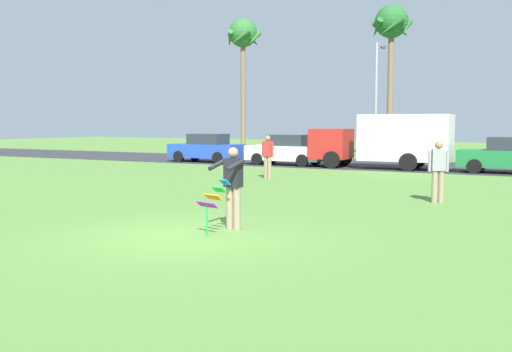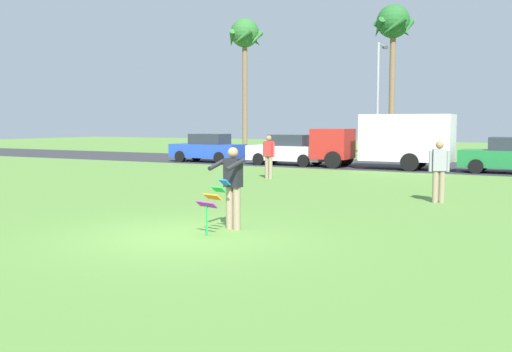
% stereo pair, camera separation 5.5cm
% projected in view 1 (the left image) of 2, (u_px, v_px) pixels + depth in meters
% --- Properties ---
extents(ground_plane, '(120.00, 120.00, 0.00)m').
position_uv_depth(ground_plane, '(185.00, 236.00, 11.74)').
color(ground_plane, '#568438').
extents(road_strip, '(120.00, 8.00, 0.01)m').
position_uv_depth(road_strip, '(424.00, 166.00, 30.14)').
color(road_strip, '#2D2D33').
rests_on(road_strip, ground).
extents(person_kite_flyer, '(0.57, 0.68, 1.73)m').
position_uv_depth(person_kite_flyer, '(233.00, 185.00, 12.36)').
color(person_kite_flyer, gray).
rests_on(person_kite_flyer, ground).
extents(kite_held, '(0.53, 0.70, 1.10)m').
position_uv_depth(kite_held, '(213.00, 199.00, 11.82)').
color(kite_held, blue).
rests_on(kite_held, ground).
extents(parked_car_blue, '(4.20, 1.84, 1.60)m').
position_uv_depth(parked_car_blue, '(206.00, 148.00, 33.46)').
color(parked_car_blue, '#2347B7').
rests_on(parked_car_blue, ground).
extents(parked_car_white, '(4.23, 1.90, 1.60)m').
position_uv_depth(parked_car_white, '(287.00, 150.00, 31.08)').
color(parked_car_white, white).
rests_on(parked_car_white, ground).
extents(parked_truck_red_cab, '(6.76, 2.28, 2.62)m').
position_uv_depth(parked_truck_red_cab, '(388.00, 140.00, 28.47)').
color(parked_truck_red_cab, '#B2231E').
rests_on(parked_truck_red_cab, ground).
extents(parked_car_green, '(4.20, 1.84, 1.60)m').
position_uv_depth(parked_car_green, '(510.00, 156.00, 25.97)').
color(parked_car_green, '#1E7238').
rests_on(parked_car_green, ground).
extents(palm_tree_left_near, '(2.58, 2.71, 9.82)m').
position_uv_depth(palm_tree_left_near, '(243.00, 39.00, 43.35)').
color(palm_tree_left_near, brown).
rests_on(palm_tree_left_near, ground).
extents(palm_tree_right_near, '(2.58, 2.71, 9.68)m').
position_uv_depth(palm_tree_right_near, '(391.00, 29.00, 37.61)').
color(palm_tree_right_near, brown).
rests_on(palm_tree_right_near, ground).
extents(streetlight_pole, '(0.24, 1.65, 7.00)m').
position_uv_depth(streetlight_pole, '(377.00, 93.00, 35.74)').
color(streetlight_pole, '#9E9EA3').
rests_on(streetlight_pole, ground).
extents(person_walker_near, '(0.56, 0.29, 1.73)m').
position_uv_depth(person_walker_near, '(268.00, 155.00, 23.55)').
color(person_walker_near, gray).
rests_on(person_walker_near, ground).
extents(person_walker_far, '(0.53, 0.34, 1.73)m').
position_uv_depth(person_walker_far, '(438.00, 170.00, 16.53)').
color(person_walker_far, gray).
rests_on(person_walker_far, ground).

